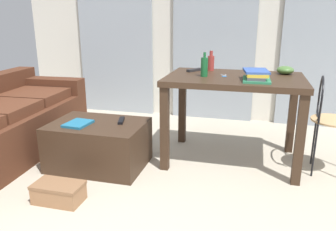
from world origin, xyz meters
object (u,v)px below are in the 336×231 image
(bowl, at_px, (285,70))
(magazine, at_px, (78,124))
(bottle_near, at_px, (211,63))
(tv_remote_primary, at_px, (121,120))
(coffee_table, at_px, (99,145))
(scissors, at_px, (224,76))
(wire_chair, at_px, (328,113))
(tv_remote_on_table, at_px, (194,70))
(book_stack, at_px, (256,76))
(bottle_far, at_px, (204,67))
(shoebox, at_px, (59,192))
(craft_table, at_px, (234,89))

(bowl, xyz_separation_m, magazine, (-1.71, -0.76, -0.42))
(bottle_near, relative_size, tv_remote_primary, 1.07)
(coffee_table, height_order, scissors, scissors)
(wire_chair, xyz_separation_m, tv_remote_on_table, (-1.18, 0.24, 0.27))
(coffee_table, bearing_deg, scissors, 21.80)
(book_stack, bearing_deg, scissors, 152.26)
(bottle_near, xyz_separation_m, scissors, (0.16, -0.29, -0.08))
(bottle_far, relative_size, tv_remote_primary, 1.19)
(bowl, relative_size, shoebox, 0.43)
(wire_chair, bearing_deg, coffee_table, -168.56)
(scissors, bearing_deg, magazine, -156.82)
(magazine, bearing_deg, scissors, 28.53)
(coffee_table, relative_size, tv_remote_primary, 4.63)
(scissors, relative_size, tv_remote_primary, 0.61)
(coffee_table, xyz_separation_m, shoebox, (-0.01, -0.65, -0.13))
(bottle_near, distance_m, scissors, 0.34)
(coffee_table, distance_m, scissors, 1.27)
(shoebox, bearing_deg, tv_remote_primary, 74.85)
(coffee_table, xyz_separation_m, tv_remote_primary, (0.19, 0.09, 0.21))
(coffee_table, distance_m, bottle_far, 1.16)
(bottle_near, distance_m, tv_remote_primary, 1.04)
(book_stack, xyz_separation_m, tv_remote_on_table, (-0.58, 0.36, -0.03))
(bowl, distance_m, tv_remote_on_table, 0.83)
(bowl, relative_size, magazine, 0.65)
(wire_chair, bearing_deg, magazine, -166.95)
(craft_table, bearing_deg, magazine, -157.72)
(bottle_near, bearing_deg, tv_remote_primary, -138.36)
(bowl, bearing_deg, bottle_far, -155.74)
(bottle_near, height_order, scissors, bottle_near)
(book_stack, bearing_deg, bottle_near, 134.84)
(bottle_far, relative_size, book_stack, 0.66)
(craft_table, height_order, wire_chair, wire_chair)
(bowl, distance_m, scissors, 0.59)
(scissors, relative_size, shoebox, 0.30)
(scissors, bearing_deg, coffee_table, -158.20)
(book_stack, bearing_deg, wire_chair, 10.88)
(coffee_table, distance_m, book_stack, 1.49)
(coffee_table, relative_size, scissors, 7.55)
(bottle_near, height_order, bottle_far, bottle_far)
(scissors, relative_size, magazine, 0.47)
(craft_table, relative_size, shoebox, 3.35)
(bottle_near, xyz_separation_m, tv_remote_primary, (-0.70, -0.62, -0.46))
(craft_table, bearing_deg, book_stack, -41.60)
(bowl, xyz_separation_m, tv_remote_on_table, (-0.83, -0.04, -0.03))
(magazine, bearing_deg, tv_remote_on_table, 44.71)
(craft_table, distance_m, bottle_far, 0.34)
(magazine, height_order, shoebox, magazine)
(craft_table, distance_m, bottle_near, 0.42)
(coffee_table, distance_m, bowl, 1.82)
(coffee_table, relative_size, magazine, 3.51)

